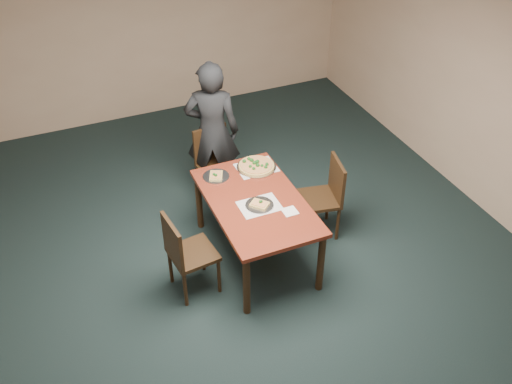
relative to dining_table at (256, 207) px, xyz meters
name	(u,v)px	position (x,y,z in m)	size (l,w,h in m)	color
ground	(256,293)	(-0.21, -0.50, -0.66)	(8.00, 8.00, 0.00)	black
room_shell	(256,145)	(-0.21, -0.50, 1.08)	(8.00, 8.00, 8.00)	#CDA98E
dining_table	(256,207)	(0.00, 0.00, 0.00)	(0.90, 1.50, 0.75)	#5F1E13
chair_far	(215,161)	(-0.03, 1.15, -0.14)	(0.47, 0.47, 0.91)	black
chair_left	(185,251)	(-0.82, -0.19, -0.14)	(0.47, 0.47, 0.91)	black
chair_right	(326,193)	(0.86, 0.09, -0.14)	(0.49, 0.49, 0.91)	black
diner	(212,132)	(-0.01, 1.24, 0.20)	(0.62, 0.41, 1.71)	black
placemat_main	(256,168)	(0.23, 0.52, 0.09)	(0.42, 0.32, 0.00)	white
placemat_near	(259,206)	(0.00, -0.10, 0.09)	(0.40, 0.30, 0.00)	white
pizza_pan	(256,166)	(0.23, 0.52, 0.12)	(0.42, 0.42, 0.07)	silver
slice_plate_near	(260,205)	(0.00, -0.10, 0.11)	(0.28, 0.28, 0.06)	silver
slice_plate_far	(216,176)	(-0.23, 0.53, 0.10)	(0.28, 0.28, 0.06)	silver
napkin	(290,211)	(0.23, -0.30, 0.09)	(0.14, 0.14, 0.01)	white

